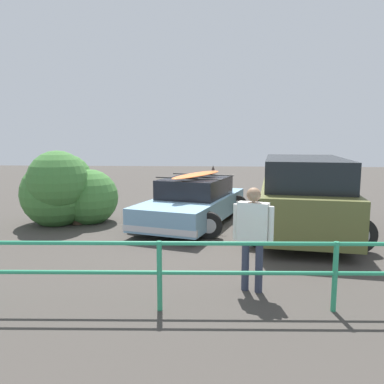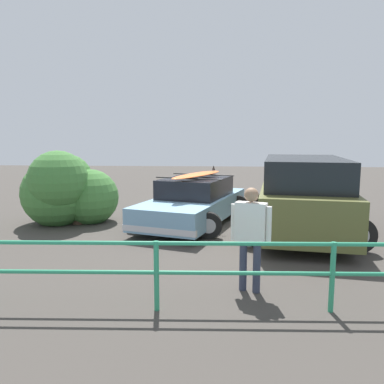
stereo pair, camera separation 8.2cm
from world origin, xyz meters
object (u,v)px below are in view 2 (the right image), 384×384
Objects in this scene: sedan_car at (194,202)px; suv_car at (303,195)px; person_bystander at (251,230)px; bush_near_left at (65,188)px.

suv_car reaches higher than sedan_car.
bush_near_left reaches higher than person_bystander.
sedan_car is 2.98× the size of person_bystander.
sedan_car is 1.86× the size of bush_near_left.
bush_near_left is at bearing -6.12° from suv_car.
suv_car is 4.00m from person_bystander.
bush_near_left reaches higher than sedan_car.
sedan_car is at bearing -76.23° from person_bystander.
bush_near_left reaches higher than suv_car.
suv_car is at bearing 173.88° from bush_near_left.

